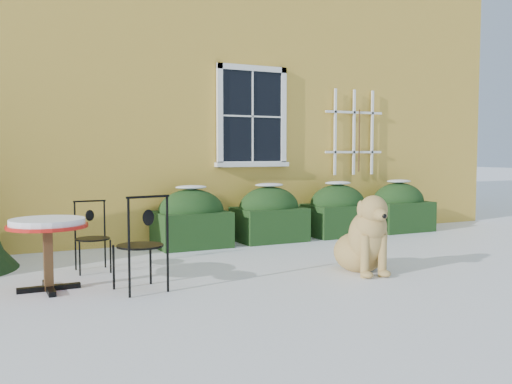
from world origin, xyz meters
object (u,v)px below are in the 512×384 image
bistro_table (48,231)px  patio_chair_far (92,236)px  patio_chair_near (142,243)px  dog (365,241)px

bistro_table → patio_chair_far: (0.58, 0.79, -0.20)m
patio_chair_near → dog: 2.56m
patio_chair_near → bistro_table: bearing=-37.0°
bistro_table → patio_chair_far: patio_chair_far is taller
patio_chair_far → dog: (2.81, -1.51, -0.04)m
patio_chair_far → patio_chair_near: bearing=-76.5°
patio_chair_far → dog: 3.19m
patio_chair_near → patio_chair_far: size_ratio=1.18×
bistro_table → dog: bearing=-12.1°
dog → patio_chair_far: bearing=162.5°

